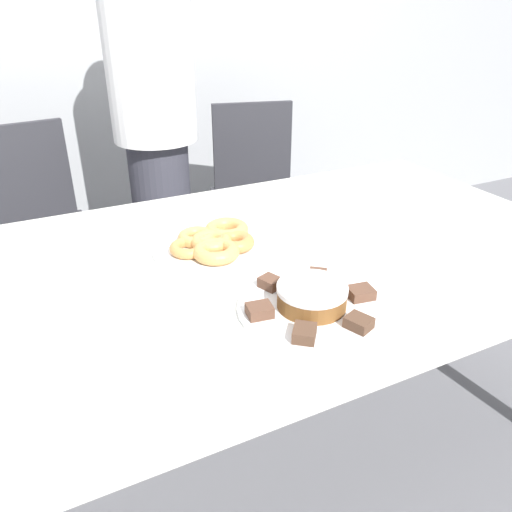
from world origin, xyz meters
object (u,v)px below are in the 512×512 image
(office_chair_left, at_px, (42,244))
(plate_donuts, at_px, (211,249))
(plate_cake, at_px, (311,308))
(frosted_cake, at_px, (312,296))
(person_standing, at_px, (155,123))
(napkin, at_px, (70,310))
(office_chair_right, at_px, (259,205))

(office_chair_left, relative_size, plate_donuts, 2.82)
(office_chair_left, relative_size, plate_cake, 2.72)
(office_chair_left, relative_size, frosted_cake, 5.75)
(plate_donuts, bearing_deg, person_standing, 83.61)
(plate_cake, bearing_deg, office_chair_left, 111.36)
(plate_donuts, relative_size, frosted_cake, 2.04)
(plate_donuts, bearing_deg, office_chair_left, 114.34)
(person_standing, relative_size, frosted_cake, 10.81)
(plate_donuts, xyz_separation_m, napkin, (-0.40, -0.14, -0.00))
(frosted_cake, bearing_deg, plate_cake, 180.00)
(plate_cake, xyz_separation_m, frosted_cake, (0.00, 0.00, 0.03))
(frosted_cake, bearing_deg, office_chair_right, 68.36)
(office_chair_right, xyz_separation_m, napkin, (-1.00, -1.05, 0.29))
(office_chair_left, xyz_separation_m, napkin, (0.01, -1.05, 0.29))
(plate_cake, height_order, napkin, plate_cake)
(office_chair_left, xyz_separation_m, plate_donuts, (0.41, -0.91, 0.30))
(plate_cake, distance_m, napkin, 0.54)
(person_standing, bearing_deg, plate_donuts, -96.39)
(office_chair_left, bearing_deg, plate_donuts, -74.09)
(office_chair_right, relative_size, frosted_cake, 5.75)
(office_chair_right, height_order, plate_cake, office_chair_right)
(napkin, bearing_deg, frosted_cake, -25.64)
(plate_donuts, bearing_deg, frosted_cake, -76.32)
(person_standing, relative_size, plate_cake, 5.12)
(person_standing, relative_size, office_chair_left, 1.88)
(person_standing, distance_m, frosted_cake, 1.21)
(person_standing, xyz_separation_m, frosted_cake, (-0.00, -1.21, -0.14))
(office_chair_right, relative_size, plate_cake, 2.72)
(frosted_cake, bearing_deg, napkin, 154.36)
(frosted_cake, bearing_deg, plate_donuts, 103.68)
(office_chair_right, height_order, frosted_cake, office_chair_right)
(plate_cake, distance_m, plate_donuts, 0.39)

